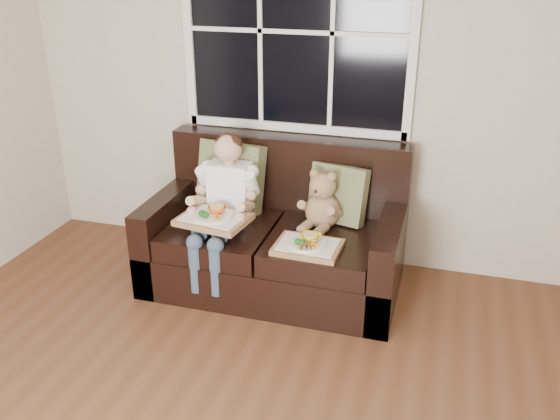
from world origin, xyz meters
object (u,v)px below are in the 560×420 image
(teddy_bear, at_px, (322,204))
(tray_right, at_px, (308,245))
(tray_left, at_px, (214,218))
(loveseat, at_px, (277,241))
(child, at_px, (225,196))

(teddy_bear, xyz_separation_m, tray_right, (-0.01, -0.35, -0.13))
(tray_left, distance_m, tray_right, 0.64)
(loveseat, bearing_deg, teddy_bear, 4.96)
(loveseat, xyz_separation_m, child, (-0.32, -0.12, 0.35))
(loveseat, height_order, tray_left, loveseat)
(child, relative_size, teddy_bear, 2.25)
(teddy_bear, bearing_deg, child, -153.70)
(teddy_bear, xyz_separation_m, tray_left, (-0.64, -0.33, -0.04))
(child, bearing_deg, loveseat, 20.70)
(loveseat, xyz_separation_m, tray_right, (0.30, -0.33, 0.17))
(loveseat, bearing_deg, tray_left, -137.15)
(child, distance_m, tray_left, 0.20)
(teddy_bear, bearing_deg, tray_right, -77.97)
(teddy_bear, bearing_deg, tray_left, -139.42)
(loveseat, height_order, child, child)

